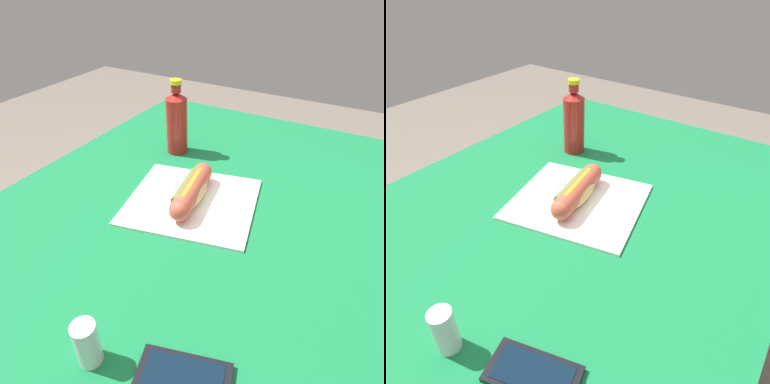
{
  "view_description": "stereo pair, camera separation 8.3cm",
  "coord_description": "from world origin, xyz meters",
  "views": [
    {
      "loc": [
        -0.58,
        -0.33,
        1.24
      ],
      "look_at": [
        0.02,
        0.01,
        0.77
      ],
      "focal_mm": 32.51,
      "sensor_mm": 36.0,
      "label": 1
    },
    {
      "loc": [
        -0.53,
        -0.4,
        1.24
      ],
      "look_at": [
        0.02,
        0.01,
        0.77
      ],
      "focal_mm": 32.51,
      "sensor_mm": 36.0,
      "label": 2
    }
  ],
  "objects": [
    {
      "name": "ground_plane",
      "position": [
        0.0,
        0.0,
        0.0
      ],
      "size": [
        6.0,
        6.0,
        0.0
      ],
      "primitive_type": "plane",
      "color": "#6B6056",
      "rests_on": "ground"
    },
    {
      "name": "dining_table",
      "position": [
        0.0,
        0.0,
        0.61
      ],
      "size": [
        1.24,
        0.91,
        0.74
      ],
      "color": "brown",
      "rests_on": "ground"
    },
    {
      "name": "paper_wrapper",
      "position": [
        0.02,
        0.01,
        0.74
      ],
      "size": [
        0.33,
        0.35,
        0.01
      ],
      "primitive_type": "cube",
      "rotation": [
        0.0,
        0.0,
        0.22
      ],
      "color": "white",
      "rests_on": "dining_table"
    },
    {
      "name": "hot_dog",
      "position": [
        0.02,
        0.01,
        0.77
      ],
      "size": [
        0.22,
        0.09,
        0.05
      ],
      "color": "#DBB26B",
      "rests_on": "paper_wrapper"
    },
    {
      "name": "cell_phone",
      "position": [
        -0.36,
        -0.19,
        0.74
      ],
      "size": [
        0.1,
        0.15,
        0.01
      ],
      "color": "black",
      "rests_on": "dining_table"
    },
    {
      "name": "soda_bottle",
      "position": [
        0.23,
        0.17,
        0.83
      ],
      "size": [
        0.06,
        0.06,
        0.22
      ],
      "color": "maroon",
      "rests_on": "dining_table"
    },
    {
      "name": "salt_shaker",
      "position": [
        -0.4,
        -0.06,
        0.78
      ],
      "size": [
        0.04,
        0.04,
        0.08
      ],
      "primitive_type": "cylinder",
      "color": "silver",
      "rests_on": "dining_table"
    }
  ]
}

